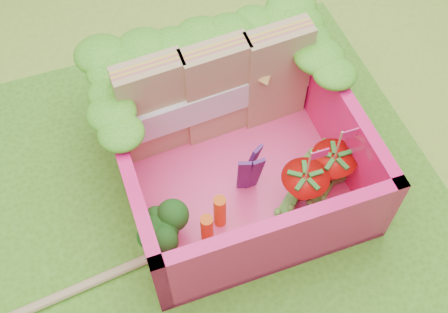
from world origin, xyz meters
name	(u,v)px	position (x,y,z in m)	size (l,w,h in m)	color
ground	(217,197)	(0.00, 0.00, 0.00)	(14.00, 14.00, 0.00)	#89BD35
placemat	(217,196)	(0.00, 0.00, 0.01)	(2.60, 2.60, 0.03)	#4C9221
bento_floor	(236,174)	(0.15, 0.08, 0.06)	(1.30, 1.30, 0.05)	#FF4188
bento_box	(237,150)	(0.15, 0.08, 0.31)	(1.30, 1.30, 0.55)	#FF156B
lettuce_ruffle	(208,50)	(0.15, 0.56, 0.64)	(1.43, 0.83, 0.11)	#338317
sandwich_stack	(217,91)	(0.16, 0.44, 0.42)	(1.25, 0.25, 0.69)	tan
broccoli	(165,229)	(-0.36, -0.22, 0.25)	(0.33, 0.33, 0.25)	#608D44
carrot_sticks	(213,221)	(-0.10, -0.24, 0.21)	(0.17, 0.16, 0.26)	#F25B14
purple_wedges	(250,171)	(0.18, -0.05, 0.27)	(0.14, 0.11, 0.38)	#3E1857
strawberry_left	(303,189)	(0.43, -0.23, 0.22)	(0.26, 0.26, 0.50)	red
strawberry_right	(331,170)	(0.63, -0.16, 0.22)	(0.26, 0.26, 0.50)	red
snap_peas	(312,186)	(0.53, -0.17, 0.11)	(0.65, 0.54, 0.05)	green
chopsticks	(33,308)	(-1.12, -0.33, 0.05)	(2.34, 0.29, 0.05)	tan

